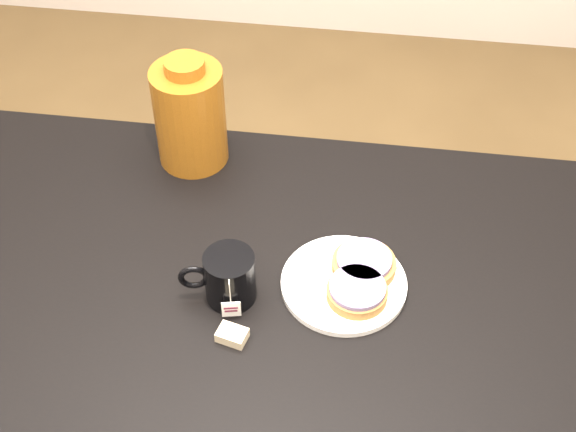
{
  "coord_description": "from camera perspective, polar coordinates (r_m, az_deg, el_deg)",
  "views": [
    {
      "loc": [
        0.17,
        -0.75,
        1.77
      ],
      "look_at": [
        0.05,
        0.17,
        0.81
      ],
      "focal_mm": 50.0,
      "sensor_mm": 36.0,
      "label": 1
    }
  ],
  "objects": [
    {
      "name": "teabag_pouch",
      "position": [
        1.24,
        -3.99,
        -8.45
      ],
      "size": [
        0.05,
        0.04,
        0.02
      ],
      "primitive_type": "cube",
      "rotation": [
        0.0,
        0.0,
        -0.25
      ],
      "color": "#C6B793",
      "rests_on": "table"
    },
    {
      "name": "table",
      "position": [
        1.34,
        -2.98,
        -9.42
      ],
      "size": [
        1.4,
        0.9,
        0.75
      ],
      "color": "black",
      "rests_on": "ground_plane"
    },
    {
      "name": "mug",
      "position": [
        1.27,
        -4.25,
        -4.36
      ],
      "size": [
        0.13,
        0.1,
        0.09
      ],
      "rotation": [
        0.0,
        0.0,
        0.2
      ],
      "color": "black",
      "rests_on": "table"
    },
    {
      "name": "bagel_front",
      "position": [
        1.28,
        4.94,
        -5.35
      ],
      "size": [
        0.14,
        0.14,
        0.03
      ],
      "color": "brown",
      "rests_on": "plate"
    },
    {
      "name": "plate",
      "position": [
        1.31,
        3.99,
        -4.78
      ],
      "size": [
        0.2,
        0.2,
        0.02
      ],
      "color": "white",
      "rests_on": "table"
    },
    {
      "name": "bagel_back",
      "position": [
        1.32,
        5.42,
        -3.38
      ],
      "size": [
        0.12,
        0.12,
        0.03
      ],
      "color": "brown",
      "rests_on": "plate"
    },
    {
      "name": "bagel_package",
      "position": [
        1.48,
        -6.99,
        7.17
      ],
      "size": [
        0.16,
        0.16,
        0.22
      ],
      "rotation": [
        0.0,
        0.0,
        0.29
      ],
      "color": "#592E0B",
      "rests_on": "table"
    }
  ]
}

